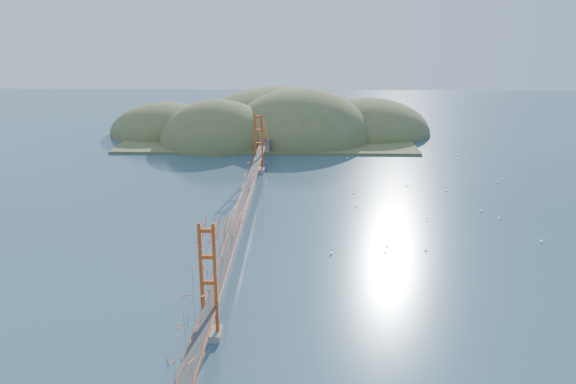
{
  "coord_description": "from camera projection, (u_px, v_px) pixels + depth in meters",
  "views": [
    {
      "loc": [
        8.75,
        -77.22,
        29.58
      ],
      "look_at": [
        6.56,
        0.0,
        5.28
      ],
      "focal_mm": 35.0,
      "sensor_mm": 36.0,
      "label": 1
    }
  ],
  "objects": [
    {
      "name": "sailboat_15",
      "position": [
        456.0,
        158.0,
        121.61
      ],
      "size": [
        0.62,
        0.62,
        0.7
      ],
      "color": "white",
      "rests_on": "ground"
    },
    {
      "name": "sailboat_9",
      "position": [
        499.0,
        217.0,
        85.73
      ],
      "size": [
        0.58,
        0.58,
        0.62
      ],
      "color": "white",
      "rests_on": "ground"
    },
    {
      "name": "sailboat_extra_1",
      "position": [
        387.0,
        246.0,
        75.1
      ],
      "size": [
        0.63,
        0.63,
        0.68
      ],
      "color": "white",
      "rests_on": "ground"
    },
    {
      "name": "sailboat_17",
      "position": [
        502.0,
        178.0,
        106.33
      ],
      "size": [
        0.55,
        0.52,
        0.61
      ],
      "color": "white",
      "rests_on": "ground"
    },
    {
      "name": "sailboat_14",
      "position": [
        427.0,
        219.0,
        84.95
      ],
      "size": [
        0.45,
        0.49,
        0.55
      ],
      "color": "white",
      "rests_on": "ground"
    },
    {
      "name": "sailboat_0",
      "position": [
        331.0,
        252.0,
        73.13
      ],
      "size": [
        0.51,
        0.62,
        0.72
      ],
      "color": "white",
      "rests_on": "ground"
    },
    {
      "name": "sailboat_12",
      "position": [
        347.0,
        157.0,
        122.02
      ],
      "size": [
        0.61,
        0.52,
        0.71
      ],
      "color": "white",
      "rests_on": "ground"
    },
    {
      "name": "ground",
      "position": [
        244.0,
        226.0,
        82.74
      ],
      "size": [
        320.0,
        320.0,
        0.0
      ],
      "primitive_type": "plane",
      "color": "#314E62",
      "rests_on": "ground"
    },
    {
      "name": "bridge",
      "position": [
        243.0,
        180.0,
        80.81
      ],
      "size": [
        2.2,
        94.4,
        12.0
      ],
      "color": "gray",
      "rests_on": "ground"
    },
    {
      "name": "sailboat_4",
      "position": [
        447.0,
        190.0,
        99.42
      ],
      "size": [
        0.67,
        0.67,
        0.74
      ],
      "color": "white",
      "rests_on": "ground"
    },
    {
      "name": "sailboat_3",
      "position": [
        356.0,
        206.0,
        90.82
      ],
      "size": [
        0.51,
        0.51,
        0.55
      ],
      "color": "white",
      "rests_on": "ground"
    },
    {
      "name": "sailboat_1",
      "position": [
        385.0,
        252.0,
        73.3
      ],
      "size": [
        0.63,
        0.63,
        0.66
      ],
      "color": "white",
      "rests_on": "ground"
    },
    {
      "name": "sailboat_7",
      "position": [
        407.0,
        185.0,
        101.98
      ],
      "size": [
        0.6,
        0.52,
        0.69
      ],
      "color": "white",
      "rests_on": "ground"
    },
    {
      "name": "sailboat_5",
      "position": [
        541.0,
        241.0,
        76.87
      ],
      "size": [
        0.56,
        0.61,
        0.69
      ],
      "color": "white",
      "rests_on": "ground"
    },
    {
      "name": "sailboat_16",
      "position": [
        353.0,
        192.0,
        97.9
      ],
      "size": [
        0.61,
        0.61,
        0.64
      ],
      "color": "white",
      "rests_on": "ground"
    },
    {
      "name": "far_headlands",
      "position": [
        279.0,
        133.0,
        148.01
      ],
      "size": [
        84.0,
        58.0,
        25.0
      ],
      "color": "olive",
      "rests_on": "ground"
    },
    {
      "name": "sailboat_extra_0",
      "position": [
        498.0,
        181.0,
        104.49
      ],
      "size": [
        0.7,
        0.7,
        0.74
      ],
      "color": "white",
      "rests_on": "ground"
    },
    {
      "name": "sailboat_8",
      "position": [
        481.0,
        210.0,
        88.84
      ],
      "size": [
        0.66,
        0.64,
        0.74
      ],
      "color": "white",
      "rests_on": "ground"
    },
    {
      "name": "sailboat_6",
      "position": [
        426.0,
        250.0,
        73.86
      ],
      "size": [
        0.54,
        0.54,
        0.56
      ],
      "color": "white",
      "rests_on": "ground"
    }
  ]
}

